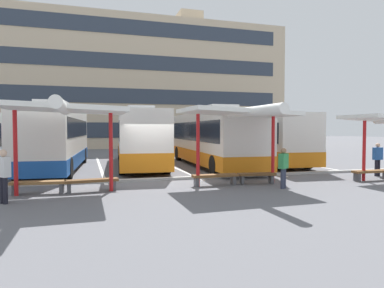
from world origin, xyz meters
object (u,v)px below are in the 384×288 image
Objects in this scene: waiting_shelter_1 at (64,110)px; waiting_shelter_2 at (240,114)px; bench_2 at (39,184)px; waiting_passenger_2 at (283,166)px; coach_bus_3 at (212,139)px; bench_5 at (257,176)px; coach_bus_2 at (139,139)px; bench_4 at (215,177)px; coach_bus_1 at (57,139)px; bench_6 at (372,173)px; coach_bus_4 at (259,139)px; bench_3 at (92,182)px; waiting_passenger_1 at (378,157)px; waiting_passenger_0 at (3,172)px.

waiting_shelter_2 is at bearing 0.09° from waiting_shelter_1.
waiting_shelter_2 reaches higher than bench_2.
waiting_shelter_2 reaches higher than waiting_passenger_2.
bench_5 is (-0.60, -7.12, -1.35)m from coach_bus_3.
coach_bus_2 reaches higher than bench_4.
coach_bus_1 reaches higher than bench_4.
waiting_passenger_2 is (7.92, -1.06, -2.05)m from waiting_shelter_1.
coach_bus_3 is at bearing 121.60° from bench_6.
coach_bus_4 reaches higher than bench_3.
waiting_passenger_1 is at bearing 2.42° from bench_4.
coach_bus_3 is at bearing -23.73° from coach_bus_2.
waiting_passenger_1 reaches higher than bench_4.
bench_6 is at bearing -141.71° from waiting_passenger_1.
coach_bus_2 reaches higher than bench_3.
waiting_shelter_2 is (7.45, -8.02, 1.14)m from coach_bus_1.
bench_6 is (11.94, -0.73, 0.00)m from bench_3.
waiting_shelter_1 is 6.58m from waiting_shelter_2.
waiting_passenger_2 is at bearing -163.99° from waiting_passenger_1.
bench_5 is 0.85× the size of bench_6.
waiting_shelter_2 is 2.69× the size of bench_6.
coach_bus_3 is at bearing 37.69° from bench_2.
bench_2 is 1.76m from waiting_passenger_0.
coach_bus_1 is 7.95m from bench_3.
waiting_passenger_1 is (7.62, 0.73, -1.97)m from waiting_shelter_2.
coach_bus_1 is 8.98m from coach_bus_3.
waiting_shelter_1 is 2.78× the size of bench_3.
coach_bus_4 is 10.44m from bench_4.
waiting_shelter_1 is 14.36m from waiting_passenger_1.
coach_bus_2 reaches higher than waiting_passenger_2.
waiting_shelter_1 is at bearing -177.91° from bench_5.
waiting_passenger_1 is (15.89, 1.74, -0.04)m from waiting_passenger_0.
bench_3 is 13.32m from waiting_passenger_1.
coach_bus_1 is 5.91× the size of bench_3.
waiting_shelter_1 is (0.86, -8.03, 1.19)m from coach_bus_1.
coach_bus_4 is 13.85m from bench_3.
coach_bus_2 is 13.17m from bench_6.
coach_bus_4 is 2.24× the size of waiting_shelter_1.
bench_5 is at bearing -68.12° from coach_bus_2.
coach_bus_1 is 11.00m from waiting_shelter_2.
waiting_shelter_2 is 3.18× the size of waiting_passenger_1.
waiting_shelter_1 is 13.10m from bench_6.
waiting_shelter_2 is at bearing 176.89° from bench_6.
coach_bus_4 is (12.83, 0.60, -0.12)m from coach_bus_1.
waiting_shelter_2 is at bearing -121.97° from coach_bus_4.
coach_bus_4 is at bearing -4.31° from coach_bus_2.
coach_bus_1 is 6.83× the size of waiting_passenger_0.
waiting_passenger_0 is at bearing 179.67° from waiting_passenger_2.
coach_bus_2 is at bearing 111.43° from waiting_passenger_2.
waiting_shelter_2 is at bearing -47.12° from coach_bus_1.
bench_4 is at bearing 157.42° from waiting_shelter_2.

